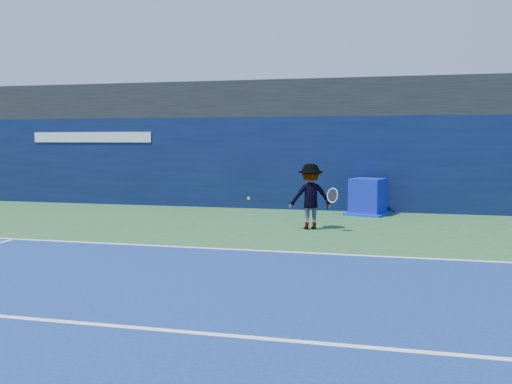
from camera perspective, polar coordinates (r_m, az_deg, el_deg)
ground at (r=9.08m, az=-8.71°, el=-9.21°), size 80.00×80.00×0.00m
baseline at (r=11.84m, az=-3.13°, el=-5.71°), size 24.00×0.10×0.01m
service_line at (r=7.35m, az=-14.83°, el=-12.75°), size 24.00×0.10×0.01m
stadium_band at (r=19.95m, az=4.02°, el=9.08°), size 36.00×3.00×1.20m
back_wall_assembly at (r=18.94m, az=3.45°, el=2.94°), size 36.00×1.03×3.00m
equipment_cart at (r=17.54m, az=11.12°, el=-0.61°), size 1.44×1.44×1.10m
tennis_player at (r=14.47m, az=5.46°, el=-0.45°), size 1.35×0.93×1.66m
tennis_ball at (r=13.07m, az=-0.75°, el=-0.64°), size 0.06×0.06×0.06m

